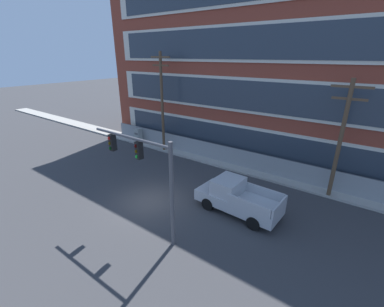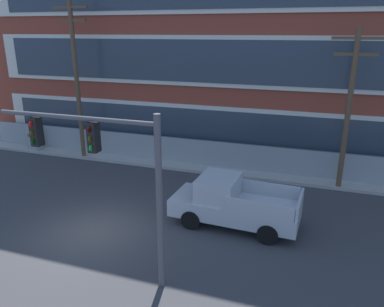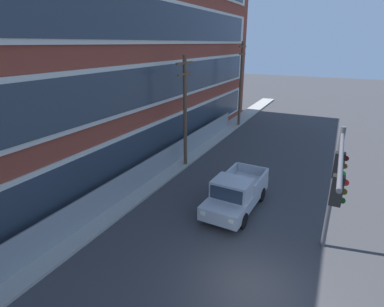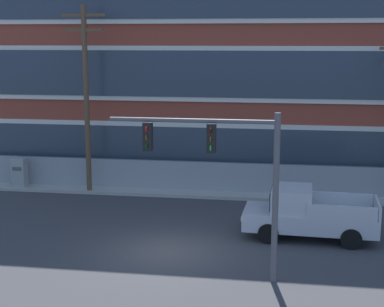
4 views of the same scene
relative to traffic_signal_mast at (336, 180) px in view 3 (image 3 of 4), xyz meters
The scene contains 8 objects.
ground_plane 5.06m from the traffic_signal_mast, 136.52° to the left, with size 160.00×160.00×0.00m, color #38383A.
sidewalk_building_side 11.42m from the traffic_signal_mast, 102.34° to the left, with size 80.00×1.81×0.16m, color #9E9B93.
brick_mill_building 17.91m from the traffic_signal_mast, 72.92° to the left, with size 42.69×11.13×15.95m.
chain_link_fence 11.23m from the traffic_signal_mast, 80.71° to the left, with size 34.01×0.06×1.68m.
traffic_signal_mast is the anchor object (origin of this frame).
pickup_truck_silver 6.13m from the traffic_signal_mast, 58.12° to the left, with size 5.31×2.36×2.02m.
utility_pole_midblock 12.18m from the traffic_signal_mast, 53.90° to the left, with size 2.24×0.26×7.84m.
utility_pole_far_east 22.09m from the traffic_signal_mast, 26.35° to the left, with size 2.13×0.26×8.74m.
Camera 3 is at (-8.77, -1.83, 8.59)m, focal length 28.00 mm.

